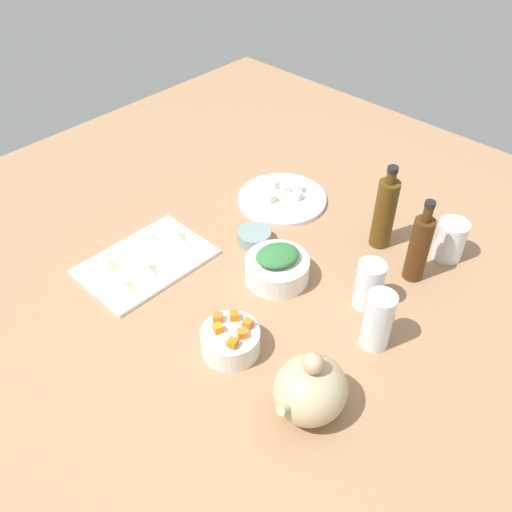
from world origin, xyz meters
TOP-DOWN VIEW (x-y plane):
  - tabletop at (0.00, 0.00)cm, footprint 190.00×190.00cm
  - cutting_board at (16.34, -21.72)cm, footprint 30.98×21.44cm
  - plate_tofu at (-26.45, -14.79)cm, footprint 24.83×24.83cm
  - bowl_greens at (-1.76, 5.17)cm, footprint 15.14×15.14cm
  - bowl_carrots at (21.04, 12.58)cm, footprint 12.31×12.31cm
  - bowl_small_side at (-7.98, -8.14)cm, footprint 8.64×8.64cm
  - teapot at (21.09, 33.41)cm, footprint 15.96×13.51cm
  - bottle_0 at (-29.49, 15.61)cm, footprint 5.24×5.24cm
  - bottle_1 at (-24.57, 28.31)cm, footprint 4.78×4.78cm
  - drinking_glass_0 at (-9.42, 25.46)cm, footprint 6.33×6.33cm
  - drinking_glass_1 at (-36.78, 30.57)cm, footprint 7.34×7.34cm
  - drinking_glass_2 at (-1.09, 33.17)cm, footprint 6.18×6.18cm
  - carrot_cube_0 at (22.59, 10.70)cm, footprint 2.30×2.30cm
  - carrot_cube_1 at (20.21, 15.20)cm, footprint 2.52×2.52cm
  - carrot_cube_2 at (17.89, 10.68)cm, footprint 2.54×2.54cm
  - carrot_cube_3 at (23.21, 15.53)cm, footprint 2.18×2.18cm
  - carrot_cube_4 at (20.58, 8.54)cm, footprint 2.52×2.52cm
  - carrot_cube_5 at (17.47, 14.16)cm, footprint 2.04×2.04cm
  - chopped_greens_mound at (-1.76, 5.17)cm, footprint 12.61×11.36cm
  - tofu_cube_0 at (-28.88, -15.84)cm, footprint 2.76×2.76cm
  - tofu_cube_1 at (-28.71, -11.08)cm, footprint 2.25×2.25cm
  - tofu_cube_2 at (-22.88, -15.79)cm, footprint 2.54×2.54cm
  - tofu_cube_3 at (-28.48, -19.68)cm, footprint 2.35×2.35cm
  - tofu_cube_4 at (-31.67, -13.33)cm, footprint 3.11×3.11cm
  - dumpling_0 at (5.91, -22.03)cm, footprint 5.14×4.98cm
  - dumpling_1 at (18.69, -18.15)cm, footprint 4.82×5.14cm
  - dumpling_2 at (26.35, -16.83)cm, footprint 7.07×6.62cm
  - dumpling_3 at (11.37, -26.56)cm, footprint 6.14×6.08cm
  - dumpling_4 at (24.23, -25.98)cm, footprint 6.15×6.07cm

SIDE VIEW (x-z plane):
  - tabletop at x=0.00cm, z-range 0.00..3.00cm
  - cutting_board at x=16.34cm, z-range 3.00..4.00cm
  - plate_tofu at x=-26.45cm, z-range 3.00..4.20cm
  - bowl_small_side at x=-7.98cm, z-range 3.00..6.16cm
  - dumpling_0 at x=5.91cm, z-range 4.00..6.18cm
  - dumpling_2 at x=26.35cm, z-range 4.00..6.27cm
  - dumpling_1 at x=18.69cm, z-range 4.00..6.35cm
  - dumpling_3 at x=11.37cm, z-range 4.00..6.46cm
  - tofu_cube_0 at x=-28.88cm, z-range 4.20..6.40cm
  - tofu_cube_1 at x=-28.71cm, z-range 4.20..6.40cm
  - tofu_cube_2 at x=-22.88cm, z-range 4.20..6.40cm
  - tofu_cube_3 at x=-28.48cm, z-range 4.20..6.40cm
  - tofu_cube_4 at x=-31.67cm, z-range 4.20..6.40cm
  - dumpling_4 at x=24.23cm, z-range 4.00..7.14cm
  - bowl_carrots at x=21.04cm, z-range 3.00..8.50cm
  - bowl_greens at x=-1.76cm, z-range 3.00..8.73cm
  - drinking_glass_1 at x=-36.78cm, z-range 3.00..13.23cm
  - drinking_glass_0 at x=-9.42cm, z-range 3.00..14.76cm
  - teapot at x=21.09cm, z-range 1.41..17.28cm
  - carrot_cube_0 at x=22.59cm, z-range 8.50..10.30cm
  - carrot_cube_1 at x=20.21cm, z-range 8.50..10.30cm
  - carrot_cube_2 at x=17.89cm, z-range 8.50..10.30cm
  - carrot_cube_3 at x=23.21cm, z-range 8.50..10.30cm
  - carrot_cube_4 at x=20.58cm, z-range 8.50..10.30cm
  - carrot_cube_5 at x=17.47cm, z-range 8.50..10.30cm
  - drinking_glass_2 at x=-1.09cm, z-range 3.00..16.73cm
  - chopped_greens_mound at x=-1.76cm, z-range 8.73..11.62cm
  - bottle_1 at x=-24.57cm, z-range 1.12..22.95cm
  - bottle_0 at x=-29.49cm, z-range 1.41..24.19cm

